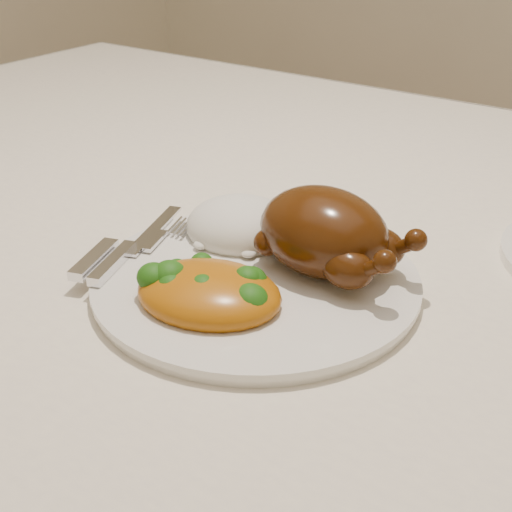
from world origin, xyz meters
The scene contains 7 objects.
dining_table centered at (0.00, 0.00, 0.67)m, with size 1.60×0.90×0.76m.
tablecloth centered at (0.00, 0.00, 0.74)m, with size 1.73×1.03×0.18m.
dinner_plate centered at (0.06, -0.19, 0.77)m, with size 0.29×0.29×0.01m, color white.
roast_chicken centered at (0.11, -0.14, 0.82)m, with size 0.16×0.10×0.08m.
rice_mound centered at (0.00, -0.13, 0.79)m, with size 0.13×0.12×0.06m.
mac_and_cheese centered at (0.06, -0.25, 0.79)m, with size 0.15×0.13×0.05m.
cutlery centered at (-0.06, -0.23, 0.79)m, with size 0.06×0.17×0.01m.
Camera 1 is at (0.38, -0.64, 1.10)m, focal length 50.00 mm.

